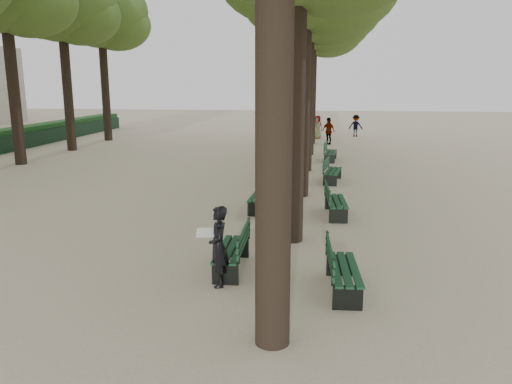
# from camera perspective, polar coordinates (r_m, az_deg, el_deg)

# --- Properties ---
(ground) EXTENTS (120.00, 120.00, 0.00)m
(ground) POSITION_cam_1_polar(r_m,az_deg,el_deg) (9.86, -5.82, -10.51)
(ground) COLOR #C2B193
(ground) RESTS_ON ground
(tree_central_4) EXTENTS (6.00, 6.00, 9.95)m
(tree_central_4) POSITION_cam_1_polar(r_m,az_deg,el_deg) (27.10, 6.42, 20.50)
(tree_central_4) COLOR #33261C
(tree_central_4) RESTS_ON ground
(tree_central_5) EXTENTS (6.00, 6.00, 9.95)m
(tree_central_5) POSITION_cam_1_polar(r_m,az_deg,el_deg) (32.06, 6.62, 19.24)
(tree_central_5) COLOR #33261C
(tree_central_5) RESTS_ON ground
(tree_far_4) EXTENTS (6.00, 6.00, 10.45)m
(tree_far_4) POSITION_cam_1_polar(r_m,az_deg,el_deg) (30.63, -21.46, 19.76)
(tree_far_4) COLOR #33261C
(tree_far_4) RESTS_ON ground
(tree_far_5) EXTENTS (6.00, 6.00, 10.45)m
(tree_far_5) POSITION_cam_1_polar(r_m,az_deg,el_deg) (35.09, -17.36, 19.00)
(tree_far_5) COLOR #33261C
(tree_far_5) RESTS_ON ground
(bench_left_0) EXTENTS (0.60, 1.81, 0.92)m
(bench_left_0) POSITION_cam_1_polar(r_m,az_deg,el_deg) (10.46, -2.83, -7.49)
(bench_left_0) COLOR black
(bench_left_0) RESTS_ON ground
(bench_left_1) EXTENTS (0.65, 1.82, 0.92)m
(bench_left_1) POSITION_cam_1_polar(r_m,az_deg,el_deg) (15.23, 0.53, -1.06)
(bench_left_1) COLOR black
(bench_left_1) RESTS_ON ground
(bench_left_2) EXTENTS (0.68, 1.83, 0.92)m
(bench_left_2) POSITION_cam_1_polar(r_m,az_deg,el_deg) (19.48, 2.08, 1.93)
(bench_left_2) COLOR black
(bench_left_2) RESTS_ON ground
(bench_left_3) EXTENTS (0.75, 1.85, 0.92)m
(bench_left_3) POSITION_cam_1_polar(r_m,az_deg,el_deg) (24.62, 3.24, 4.14)
(bench_left_3) COLOR black
(bench_left_3) RESTS_ON ground
(bench_right_0) EXTENTS (0.67, 1.83, 0.92)m
(bench_right_0) POSITION_cam_1_polar(r_m,az_deg,el_deg) (9.56, 9.96, -9.64)
(bench_right_0) COLOR black
(bench_right_0) RESTS_ON ground
(bench_right_1) EXTENTS (0.69, 1.83, 0.92)m
(bench_right_1) POSITION_cam_1_polar(r_m,az_deg,el_deg) (14.73, 9.13, -1.70)
(bench_right_1) COLOR black
(bench_right_1) RESTS_ON ground
(bench_right_2) EXTENTS (0.81, 1.86, 0.92)m
(bench_right_2) POSITION_cam_1_polar(r_m,az_deg,el_deg) (19.68, 8.75, 1.90)
(bench_right_2) COLOR black
(bench_right_2) RESTS_ON ground
(bench_right_3) EXTENTS (0.71, 1.84, 0.92)m
(bench_right_3) POSITION_cam_1_polar(r_m,az_deg,el_deg) (24.99, 8.51, 4.14)
(bench_right_3) COLOR black
(bench_right_3) RESTS_ON ground
(man_with_map) EXTENTS (0.68, 0.69, 1.57)m
(man_with_map) POSITION_cam_1_polar(r_m,az_deg,el_deg) (9.55, -4.31, -6.22)
(man_with_map) COLOR black
(man_with_map) RESTS_ON ground
(pedestrian_c) EXTENTS (0.95, 0.91, 1.67)m
(pedestrian_c) POSITION_cam_1_polar(r_m,az_deg,el_deg) (31.67, 8.27, 6.92)
(pedestrian_c) COLOR #262628
(pedestrian_c) RESTS_ON ground
(pedestrian_d) EXTENTS (0.83, 0.62, 1.58)m
(pedestrian_d) POSITION_cam_1_polar(r_m,az_deg,el_deg) (34.88, 7.06, 7.38)
(pedestrian_d) COLOR #262628
(pedestrian_d) RESTS_ON ground
(pedestrian_b) EXTENTS (1.04, 0.53, 1.54)m
(pedestrian_b) POSITION_cam_1_polar(r_m,az_deg,el_deg) (36.51, 11.33, 7.43)
(pedestrian_b) COLOR #262628
(pedestrian_b) RESTS_ON ground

